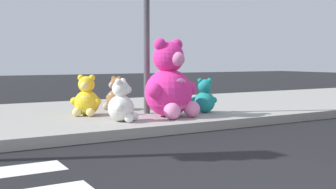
{
  "coord_description": "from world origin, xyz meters",
  "views": [
    {
      "loc": [
        -2.42,
        -2.29,
        1.11
      ],
      "look_at": [
        0.98,
        3.6,
        0.55
      ],
      "focal_mm": 44.75,
      "sensor_mm": 36.0,
      "label": 1
    }
  ],
  "objects_px": {
    "sign_pole": "(147,18)",
    "plush_yellow": "(86,99)",
    "plush_brown": "(116,96)",
    "plush_white": "(122,104)",
    "plush_pink_large": "(170,86)",
    "plush_teal": "(204,99)"
  },
  "relations": [
    {
      "from": "plush_brown",
      "to": "plush_teal",
      "type": "xyz_separation_m",
      "value": [
        1.24,
        -1.22,
        -0.01
      ]
    },
    {
      "from": "plush_pink_large",
      "to": "plush_yellow",
      "type": "relative_size",
      "value": 1.86
    },
    {
      "from": "plush_brown",
      "to": "plush_white",
      "type": "xyz_separation_m",
      "value": [
        -0.53,
        -1.5,
        0.01
      ]
    },
    {
      "from": "sign_pole",
      "to": "plush_yellow",
      "type": "distance_m",
      "value": 1.78
    },
    {
      "from": "plush_white",
      "to": "plush_yellow",
      "type": "height_order",
      "value": "plush_yellow"
    },
    {
      "from": "sign_pole",
      "to": "plush_teal",
      "type": "relative_size",
      "value": 5.04
    },
    {
      "from": "plush_teal",
      "to": "plush_white",
      "type": "xyz_separation_m",
      "value": [
        -1.76,
        -0.29,
        0.02
      ]
    },
    {
      "from": "sign_pole",
      "to": "plush_teal",
      "type": "xyz_separation_m",
      "value": [
        0.97,
        -0.41,
        -1.44
      ]
    },
    {
      "from": "plush_pink_large",
      "to": "plush_teal",
      "type": "xyz_separation_m",
      "value": [
        0.83,
        0.18,
        -0.28
      ]
    },
    {
      "from": "plush_brown",
      "to": "plush_teal",
      "type": "height_order",
      "value": "plush_brown"
    },
    {
      "from": "plush_teal",
      "to": "plush_brown",
      "type": "bearing_deg",
      "value": 135.46
    },
    {
      "from": "plush_pink_large",
      "to": "plush_white",
      "type": "height_order",
      "value": "plush_pink_large"
    },
    {
      "from": "plush_pink_large",
      "to": "plush_yellow",
      "type": "bearing_deg",
      "value": 143.91
    },
    {
      "from": "plush_pink_large",
      "to": "plush_brown",
      "type": "height_order",
      "value": "plush_pink_large"
    },
    {
      "from": "plush_pink_large",
      "to": "plush_white",
      "type": "bearing_deg",
      "value": -173.35
    },
    {
      "from": "sign_pole",
      "to": "plush_brown",
      "type": "relative_size",
      "value": 4.9
    },
    {
      "from": "sign_pole",
      "to": "plush_brown",
      "type": "xyz_separation_m",
      "value": [
        -0.26,
        0.81,
        -1.44
      ]
    },
    {
      "from": "sign_pole",
      "to": "plush_pink_large",
      "type": "bearing_deg",
      "value": -76.64
    },
    {
      "from": "plush_yellow",
      "to": "plush_white",
      "type": "bearing_deg",
      "value": -75.6
    },
    {
      "from": "plush_brown",
      "to": "plush_yellow",
      "type": "bearing_deg",
      "value": -145.6
    },
    {
      "from": "plush_brown",
      "to": "sign_pole",
      "type": "bearing_deg",
      "value": -71.87
    },
    {
      "from": "sign_pole",
      "to": "plush_yellow",
      "type": "xyz_separation_m",
      "value": [
        -1.04,
        0.27,
        -1.41
      ]
    }
  ]
}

